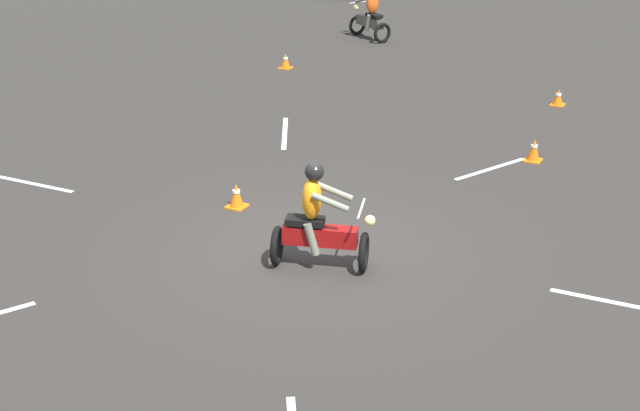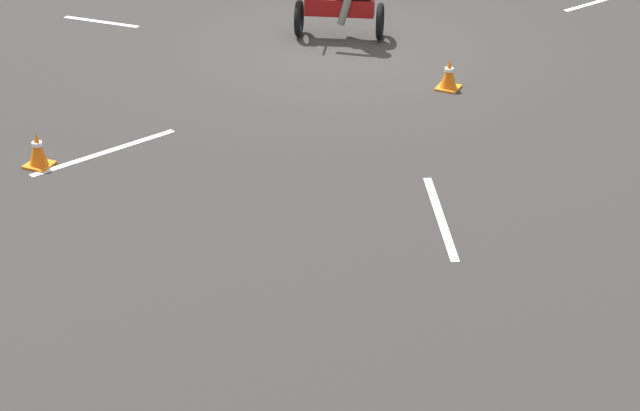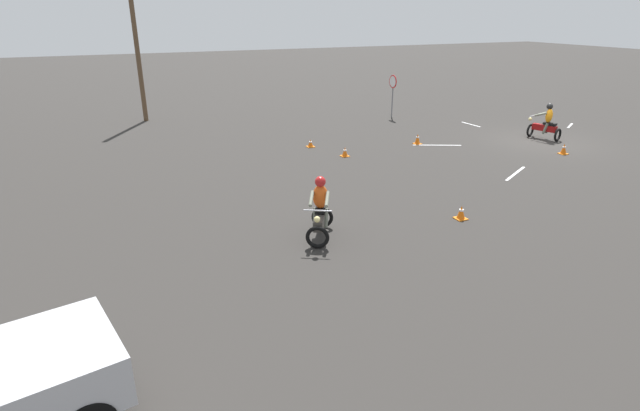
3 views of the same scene
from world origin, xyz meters
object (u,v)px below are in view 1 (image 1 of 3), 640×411
Objects in this scene: traffic_cone_mid_left at (558,98)px; traffic_cone_far_right at (286,61)px; motorcycle_rider_foreground at (318,223)px; motorcycle_rider_background at (371,15)px; traffic_cone_mid_center at (236,196)px; traffic_cone_near_right at (534,150)px.

traffic_cone_far_right is at bearing -179.51° from traffic_cone_mid_left.
motorcycle_rider_foreground is at bearing -57.81° from traffic_cone_far_right.
traffic_cone_far_right is (-0.55, -4.17, -0.53)m from motorcycle_rider_background.
motorcycle_rider_background reaches higher than traffic_cone_far_right.
traffic_cone_mid_center is 9.12m from traffic_cone_mid_left.
motorcycle_rider_background is 13.01m from traffic_cone_mid_center.
traffic_cone_mid_center is 1.08× the size of traffic_cone_far_right.
motorcycle_rider_foreground and motorcycle_rider_background have the same top height.
traffic_cone_mid_center is (-3.89, -4.58, -0.01)m from traffic_cone_near_right.
traffic_cone_mid_center is at bearing -130.30° from traffic_cone_near_right.
motorcycle_rider_foreground reaches higher than traffic_cone_mid_left.
traffic_cone_far_right reaches higher than traffic_cone_mid_left.
motorcycle_rider_foreground is at bearing -128.38° from motorcycle_rider_background.
traffic_cone_far_right is at bearing 153.73° from traffic_cone_near_right.
traffic_cone_mid_center reaches higher than traffic_cone_mid_left.
traffic_cone_near_right reaches higher than traffic_cone_mid_center.
traffic_cone_mid_center is (3.30, -12.57, -0.51)m from motorcycle_rider_background.
motorcycle_rider_foreground is 9.86m from traffic_cone_mid_left.
traffic_cone_near_right is (1.62, 5.90, -0.50)m from motorcycle_rider_foreground.
motorcycle_rider_background is at bearing -175.90° from motorcycle_rider_foreground.
traffic_cone_mid_left is at bearing 97.22° from traffic_cone_near_right.
motorcycle_rider_background is at bearing 131.98° from traffic_cone_near_right.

